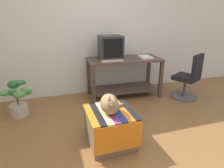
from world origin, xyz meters
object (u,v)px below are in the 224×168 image
desk (124,71)px  tv_monitor (111,48)px  ottoman_with_blanket (110,127)px  cat (110,104)px  keyboard (112,60)px  potted_plant (18,101)px  book (145,57)px  office_chair (189,79)px

desk → tv_monitor: bearing=171.2°
ottoman_with_blanket → cat: bearing=-112.2°
desk → keyboard: keyboard is taller
ottoman_with_blanket → cat: 0.35m
cat → potted_plant: size_ratio=0.63×
ottoman_with_blanket → potted_plant: bearing=135.8°
tv_monitor → book: size_ratio=1.54×
tv_monitor → cat: size_ratio=1.21×
tv_monitor → cat: tv_monitor is taller
ottoman_with_blanket → office_chair: size_ratio=0.73×
tv_monitor → potted_plant: tv_monitor is taller
book → keyboard: bearing=-173.1°
desk → book: size_ratio=4.99×
keyboard → office_chair: 1.54m
ottoman_with_blanket → office_chair: bearing=26.2°
cat → office_chair: office_chair is taller
cat → book: bearing=53.7°
potted_plant → office_chair: size_ratio=0.65×
tv_monitor → potted_plant: bearing=-166.4°
desk → office_chair: size_ratio=1.62×
ottoman_with_blanket → tv_monitor: bearing=72.2°
keyboard → potted_plant: (-1.65, -0.14, -0.52)m
keyboard → cat: 1.44m
keyboard → tv_monitor: bearing=84.3°
book → tv_monitor: bearing=171.6°
keyboard → ottoman_with_blanket: size_ratio=0.62×
keyboard → potted_plant: size_ratio=0.69×
potted_plant → office_chair: 3.10m
tv_monitor → ottoman_with_blanket: 1.74m
desk → ottoman_with_blanket: (-0.74, -1.44, -0.30)m
book → ottoman_with_blanket: 1.88m
office_chair → book: bearing=-60.1°
potted_plant → book: bearing=4.9°
book → potted_plant: size_ratio=0.50×
potted_plant → cat: bearing=-45.7°
book → office_chair: (0.73, -0.45, -0.40)m
desk → ottoman_with_blanket: 1.65m
keyboard → potted_plant: keyboard is taller
keyboard → ottoman_with_blanket: 1.49m
keyboard → potted_plant: 1.73m
cat → keyboard: bearing=74.3°
book → cat: size_ratio=0.79×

